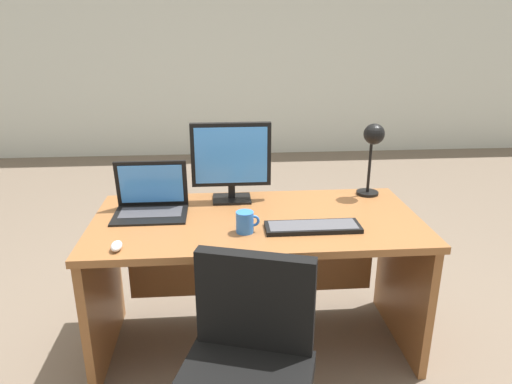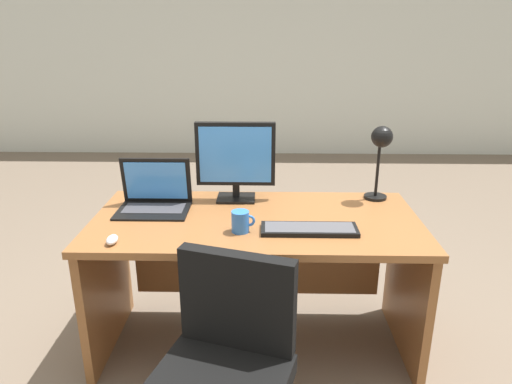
{
  "view_description": "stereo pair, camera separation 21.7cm",
  "coord_description": "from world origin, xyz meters",
  "px_view_note": "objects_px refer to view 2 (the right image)",
  "views": [
    {
      "loc": [
        -0.17,
        -2.07,
        1.59
      ],
      "look_at": [
        0.0,
        0.04,
        0.84
      ],
      "focal_mm": 32.79,
      "sensor_mm": 36.0,
      "label": 1
    },
    {
      "loc": [
        0.05,
        -2.08,
        1.59
      ],
      "look_at": [
        0.0,
        0.04,
        0.84
      ],
      "focal_mm": 32.79,
      "sensor_mm": 36.0,
      "label": 2
    }
  ],
  "objects_px": {
    "desk": "(256,253)",
    "laptop": "(155,193)",
    "monitor": "(236,157)",
    "keyboard": "(309,229)",
    "coffee_mug": "(241,221)",
    "mouse": "(112,240)",
    "desk_lamp": "(381,147)"
  },
  "relations": [
    {
      "from": "desk",
      "to": "desk_lamp",
      "type": "xyz_separation_m",
      "value": [
        0.64,
        0.22,
        0.51
      ]
    },
    {
      "from": "desk",
      "to": "desk_lamp",
      "type": "height_order",
      "value": "desk_lamp"
    },
    {
      "from": "coffee_mug",
      "to": "mouse",
      "type": "bearing_deg",
      "value": -165.91
    },
    {
      "from": "monitor",
      "to": "desk",
      "type": "bearing_deg",
      "value": -62.31
    },
    {
      "from": "desk",
      "to": "laptop",
      "type": "height_order",
      "value": "laptop"
    },
    {
      "from": "keyboard",
      "to": "coffee_mug",
      "type": "height_order",
      "value": "coffee_mug"
    },
    {
      "from": "keyboard",
      "to": "desk_lamp",
      "type": "height_order",
      "value": "desk_lamp"
    },
    {
      "from": "monitor",
      "to": "coffee_mug",
      "type": "relative_size",
      "value": 3.9
    },
    {
      "from": "mouse",
      "to": "desk_lamp",
      "type": "relative_size",
      "value": 0.2
    },
    {
      "from": "desk_lamp",
      "to": "coffee_mug",
      "type": "relative_size",
      "value": 3.75
    },
    {
      "from": "monitor",
      "to": "mouse",
      "type": "relative_size",
      "value": 5.13
    },
    {
      "from": "monitor",
      "to": "desk_lamp",
      "type": "relative_size",
      "value": 1.04
    },
    {
      "from": "desk",
      "to": "coffee_mug",
      "type": "xyz_separation_m",
      "value": [
        -0.06,
        -0.21,
        0.26
      ]
    },
    {
      "from": "monitor",
      "to": "mouse",
      "type": "distance_m",
      "value": 0.77
    },
    {
      "from": "monitor",
      "to": "coffee_mug",
      "type": "distance_m",
      "value": 0.46
    },
    {
      "from": "desk",
      "to": "laptop",
      "type": "xyz_separation_m",
      "value": [
        -0.51,
        0.09,
        0.29
      ]
    },
    {
      "from": "desk_lamp",
      "to": "coffee_mug",
      "type": "height_order",
      "value": "desk_lamp"
    },
    {
      "from": "monitor",
      "to": "desk_lamp",
      "type": "bearing_deg",
      "value": 0.52
    },
    {
      "from": "keyboard",
      "to": "monitor",
      "type": "bearing_deg",
      "value": 130.86
    },
    {
      "from": "desk",
      "to": "mouse",
      "type": "xyz_separation_m",
      "value": [
        -0.6,
        -0.34,
        0.23
      ]
    },
    {
      "from": "desk",
      "to": "coffee_mug",
      "type": "height_order",
      "value": "coffee_mug"
    },
    {
      "from": "laptop",
      "to": "desk_lamp",
      "type": "distance_m",
      "value": 1.18
    },
    {
      "from": "monitor",
      "to": "keyboard",
      "type": "relative_size",
      "value": 0.96
    },
    {
      "from": "laptop",
      "to": "keyboard",
      "type": "distance_m",
      "value": 0.81
    },
    {
      "from": "coffee_mug",
      "to": "laptop",
      "type": "bearing_deg",
      "value": 146.89
    },
    {
      "from": "keyboard",
      "to": "desk_lamp",
      "type": "distance_m",
      "value": 0.64
    },
    {
      "from": "desk_lamp",
      "to": "monitor",
      "type": "bearing_deg",
      "value": -179.48
    },
    {
      "from": "mouse",
      "to": "laptop",
      "type": "bearing_deg",
      "value": 78.18
    },
    {
      "from": "keyboard",
      "to": "coffee_mug",
      "type": "bearing_deg",
      "value": -178.51
    },
    {
      "from": "desk",
      "to": "monitor",
      "type": "relative_size",
      "value": 3.79
    },
    {
      "from": "laptop",
      "to": "mouse",
      "type": "relative_size",
      "value": 4.37
    },
    {
      "from": "desk",
      "to": "keyboard",
      "type": "height_order",
      "value": "keyboard"
    }
  ]
}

